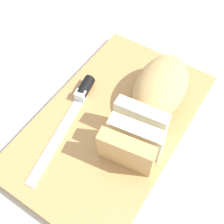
% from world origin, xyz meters
% --- Properties ---
extents(ground_plane, '(3.00, 3.00, 0.00)m').
position_xyz_m(ground_plane, '(0.00, 0.00, 0.00)').
color(ground_plane, beige).
extents(cutting_board, '(0.48, 0.31, 0.03)m').
position_xyz_m(cutting_board, '(0.00, 0.00, 0.01)').
color(cutting_board, tan).
rests_on(cutting_board, ground_plane).
extents(bread_loaf, '(0.29, 0.13, 0.09)m').
position_xyz_m(bread_loaf, '(-0.06, 0.06, 0.07)').
color(bread_loaf, tan).
rests_on(bread_loaf, cutting_board).
extents(bread_knife, '(0.27, 0.06, 0.03)m').
position_xyz_m(bread_knife, '(-0.00, -0.09, 0.04)').
color(bread_knife, silver).
rests_on(bread_knife, cutting_board).
extents(crumb_near_knife, '(0.00, 0.00, 0.00)m').
position_xyz_m(crumb_near_knife, '(-0.07, 0.05, 0.03)').
color(crumb_near_knife, '#996633').
rests_on(crumb_near_knife, cutting_board).
extents(crumb_near_loaf, '(0.01, 0.01, 0.01)m').
position_xyz_m(crumb_near_loaf, '(-0.03, 0.02, 0.03)').
color(crumb_near_loaf, '#996633').
rests_on(crumb_near_loaf, cutting_board).
extents(crumb_stray_left, '(0.01, 0.01, 0.01)m').
position_xyz_m(crumb_stray_left, '(-0.08, 0.01, 0.03)').
color(crumb_stray_left, '#996633').
rests_on(crumb_stray_left, cutting_board).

